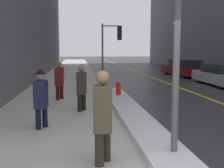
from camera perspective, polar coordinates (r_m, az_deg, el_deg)
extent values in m
cube|color=#B2AFA8|center=(18.85, -8.84, 0.81)|extent=(4.00, 80.00, 0.01)
cube|color=gold|center=(19.57, 9.00, 1.02)|extent=(0.16, 80.00, 0.00)
cube|color=silver|center=(8.71, 3.84, -5.78)|extent=(0.86, 10.34, 0.16)
cylinder|color=#515156|center=(5.08, 13.08, 9.77)|extent=(0.12, 0.12, 4.53)
cylinder|color=#515156|center=(18.26, -1.94, 6.44)|extent=(0.11, 0.11, 3.67)
cylinder|color=#515156|center=(18.29, -0.21, 11.73)|extent=(1.10, 0.24, 0.07)
cube|color=black|center=(18.25, 1.55, 10.33)|extent=(0.33, 0.24, 0.90)
sphere|color=red|center=(18.39, 1.55, 11.20)|extent=(0.19, 0.19, 0.19)
sphere|color=orange|center=(18.37, 1.55, 10.30)|extent=(0.19, 0.19, 0.19)
sphere|color=green|center=(18.35, 1.55, 9.41)|extent=(0.19, 0.19, 0.19)
cylinder|color=#2A241B|center=(5.11, -1.16, -10.80)|extent=(0.15, 0.15, 0.89)
cylinder|color=#2A241B|center=(4.88, -2.59, -11.66)|extent=(0.15, 0.15, 0.89)
cube|color=#473D2D|center=(4.85, -1.88, -4.87)|extent=(0.36, 0.56, 0.77)
sphere|color=#8C664C|center=(4.77, -1.91, 1.31)|extent=(0.24, 0.24, 0.24)
cylinder|color=black|center=(7.47, -13.49, -5.67)|extent=(0.14, 0.14, 0.78)
cylinder|color=black|center=(7.29, -14.77, -6.02)|extent=(0.14, 0.14, 0.78)
cube|color=#191E38|center=(7.29, -14.24, -2.01)|extent=(0.32, 0.50, 0.69)
sphere|color=tan|center=(7.23, -14.35, 1.63)|extent=(0.21, 0.21, 0.21)
cylinder|color=black|center=(7.23, -14.36, 2.09)|extent=(0.33, 0.33, 0.01)
cone|color=black|center=(7.22, -14.38, 2.59)|extent=(0.20, 0.20, 0.13)
cylinder|color=black|center=(9.34, -5.75, -2.91)|extent=(0.14, 0.14, 0.81)
cylinder|color=black|center=(9.14, -6.61, -3.15)|extent=(0.14, 0.14, 0.81)
cube|color=#2D2823|center=(9.16, -6.22, 0.15)|extent=(0.33, 0.51, 0.71)
sphere|color=#8C664C|center=(9.12, -6.26, 3.14)|extent=(0.22, 0.22, 0.22)
cube|color=black|center=(9.52, -6.03, -0.51)|extent=(0.12, 0.23, 0.28)
cylinder|color=#340C0C|center=(11.60, -10.22, -1.00)|extent=(0.14, 0.14, 0.83)
cylinder|color=#340C0C|center=(11.40, -10.99, -1.16)|extent=(0.14, 0.14, 0.83)
cube|color=#561414|center=(11.44, -10.66, 1.54)|extent=(0.34, 0.53, 0.72)
sphere|color=#8C664C|center=(11.41, -10.72, 4.00)|extent=(0.22, 0.22, 0.22)
cube|color=black|center=(11.80, -10.37, 0.95)|extent=(0.12, 0.23, 0.28)
cube|color=#B2B2B7|center=(17.16, 21.42, 1.22)|extent=(1.89, 4.56, 0.57)
cube|color=black|center=(17.02, 21.67, 2.98)|extent=(1.70, 2.39, 0.50)
cylinder|color=black|center=(18.11, 17.22, 1.29)|extent=(0.21, 0.62, 0.61)
cylinder|color=black|center=(18.77, 21.59, 1.30)|extent=(0.21, 0.62, 0.61)
cylinder|color=black|center=(15.58, 21.18, 0.26)|extent=(0.21, 0.62, 0.61)
cube|color=#600F14|center=(22.33, 14.43, 2.76)|extent=(2.23, 5.02, 0.58)
cube|color=black|center=(22.19, 14.62, 4.14)|extent=(1.88, 2.67, 0.51)
cylinder|color=black|center=(23.38, 11.05, 2.79)|extent=(0.25, 0.71, 0.70)
cylinder|color=black|center=(24.04, 14.54, 2.80)|extent=(0.25, 0.71, 0.70)
cylinder|color=black|center=(20.63, 14.29, 2.16)|extent=(0.25, 0.71, 0.70)
cylinder|color=black|center=(21.37, 18.12, 2.19)|extent=(0.25, 0.71, 0.70)
cylinder|color=red|center=(11.50, 1.31, -1.67)|extent=(0.20, 0.20, 0.55)
sphere|color=red|center=(11.45, 1.32, -0.01)|extent=(0.18, 0.18, 0.18)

